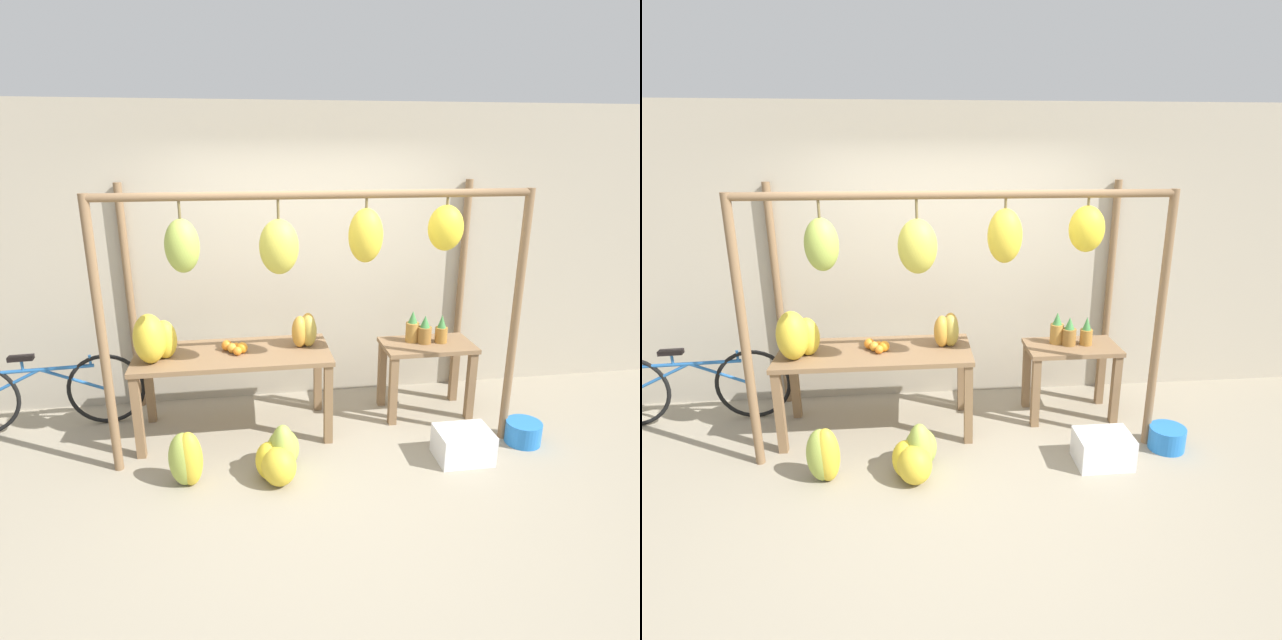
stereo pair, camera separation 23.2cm
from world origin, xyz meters
The scene contains 14 objects.
ground_plane centered at (0.00, 0.00, 0.00)m, with size 20.00×20.00×0.00m, color gray.
shop_wall_back centered at (0.00, 1.63, 1.40)m, with size 8.00×0.08×2.80m.
stall_awning centered at (0.00, 0.58, 1.60)m, with size 3.27×1.27×2.12m.
display_table_main centered at (-0.68, 0.88, 0.65)m, with size 1.64×0.71×0.75m.
display_table_side centered at (1.08, 0.99, 0.52)m, with size 0.83×0.48×0.69m.
banana_pile_on_table centered at (-1.30, 0.80, 0.93)m, with size 0.39×0.46×0.41m.
orange_pile centered at (-0.66, 0.88, 0.80)m, with size 0.22×0.21×0.09m.
pineapple_cluster centered at (1.06, 1.03, 0.81)m, with size 0.37×0.18×0.29m.
banana_pile_ground_left centered at (-1.05, 0.14, 0.22)m, with size 0.31×0.28×0.44m.
banana_pile_ground_right centered at (-0.36, 0.14, 0.17)m, with size 0.44×0.58×0.43m.
fruit_crate_white centered at (1.12, 0.16, 0.13)m, with size 0.43×0.33×0.26m.
blue_bucket centered at (1.73, 0.32, 0.10)m, with size 0.30×0.30×0.19m.
parked_bicycle centered at (-2.35, 1.18, 0.35)m, with size 1.71×0.15×0.71m.
papaya_pile centered at (-0.05, 0.94, 0.89)m, with size 0.26×0.25×0.28m.
Camera 2 is at (-0.36, -3.43, 2.42)m, focal length 30.00 mm.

